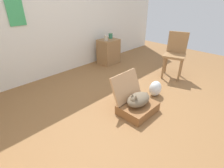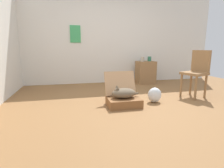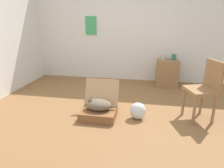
{
  "view_description": "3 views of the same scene",
  "coord_description": "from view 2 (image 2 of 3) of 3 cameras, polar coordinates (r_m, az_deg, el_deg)",
  "views": [
    {
      "loc": [
        -2.1,
        -1.3,
        1.67
      ],
      "look_at": [
        -0.37,
        0.4,
        0.39
      ],
      "focal_mm": 27.43,
      "sensor_mm": 36.0,
      "label": 1
    },
    {
      "loc": [
        -1.14,
        -3.0,
        1.03
      ],
      "look_at": [
        -0.39,
        0.22,
        0.35
      ],
      "focal_mm": 28.95,
      "sensor_mm": 36.0,
      "label": 2
    },
    {
      "loc": [
        0.5,
        -2.91,
        1.58
      ],
      "look_at": [
        -0.08,
        0.3,
        0.49
      ],
      "focal_mm": 31.84,
      "sensor_mm": 36.0,
      "label": 3
    }
  ],
  "objects": [
    {
      "name": "vase_tall",
      "position": [
        5.22,
        9.61,
        7.71
      ],
      "size": [
        0.1,
        0.1,
        0.12
      ],
      "primitive_type": "cylinder",
      "color": "#B7AD99",
      "rests_on": "side_table"
    },
    {
      "name": "plastic_bag_white",
      "position": [
        3.51,
        13.29,
        -3.4
      ],
      "size": [
        0.26,
        0.2,
        0.28
      ],
      "primitive_type": "ellipsoid",
      "color": "silver",
      "rests_on": "ground"
    },
    {
      "name": "side_table",
      "position": [
        5.34,
        10.55,
        3.68
      ],
      "size": [
        0.5,
        0.41,
        0.63
      ],
      "primitive_type": "cube",
      "color": "olive",
      "rests_on": "ground"
    },
    {
      "name": "suitcase_lid",
      "position": [
        3.39,
        2.54,
        0.25
      ],
      "size": [
        0.57,
        0.21,
        0.43
      ],
      "primitive_type": "cube",
      "rotation": [
        1.18,
        0.0,
        0.0
      ],
      "color": "tan",
      "rests_on": "suitcase_base"
    },
    {
      "name": "wall_back",
      "position": [
        5.39,
        -0.89,
        14.41
      ],
      "size": [
        6.4,
        0.15,
        2.6
      ],
      "color": "silver",
      "rests_on": "ground"
    },
    {
      "name": "suitcase_base",
      "position": [
        3.23,
        3.68,
        -5.67
      ],
      "size": [
        0.57,
        0.45,
        0.15
      ],
      "primitive_type": "cube",
      "color": "brown",
      "rests_on": "ground"
    },
    {
      "name": "cat",
      "position": [
        3.18,
        3.58,
        -2.82
      ],
      "size": [
        0.51,
        0.28,
        0.23
      ],
      "color": "brown",
      "rests_on": "suitcase_base"
    },
    {
      "name": "ground_plane",
      "position": [
        3.37,
        7.38,
        -6.34
      ],
      "size": [
        7.68,
        7.68,
        0.0
      ],
      "primitive_type": "plane",
      "color": "olive",
      "rests_on": "ground"
    },
    {
      "name": "vase_short",
      "position": [
        5.4,
        11.74,
        7.8
      ],
      "size": [
        0.1,
        0.1,
        0.13
      ],
      "primitive_type": "cylinder",
      "color": "#2D7051",
      "rests_on": "side_table"
    },
    {
      "name": "chair",
      "position": [
        4.13,
        25.13,
        3.68
      ],
      "size": [
        0.52,
        0.53,
        0.97
      ],
      "rotation": [
        0.0,
        0.0,
        -1.25
      ],
      "color": "olive",
      "rests_on": "ground"
    }
  ]
}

